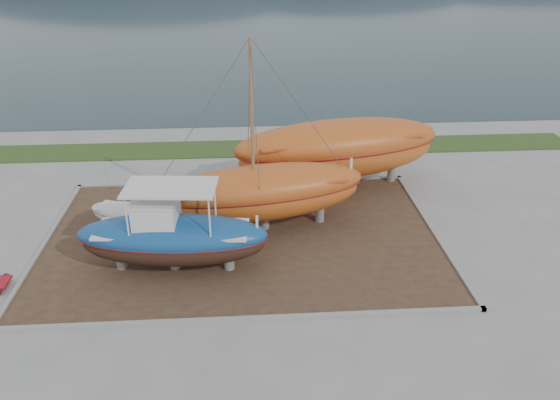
{
  "coord_description": "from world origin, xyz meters",
  "views": [
    {
      "loc": [
        0.27,
        -18.25,
        13.03
      ],
      "look_at": [
        1.76,
        4.0,
        1.91
      ],
      "focal_mm": 35.0,
      "sensor_mm": 36.0,
      "label": 1
    }
  ],
  "objects_px": {
    "orange_sailboat": "(263,140)",
    "orange_bare_hull": "(338,156)",
    "white_dinghy": "(129,217)",
    "blue_caique": "(172,229)"
  },
  "relations": [
    {
      "from": "blue_caique",
      "to": "orange_bare_hull",
      "type": "distance_m",
      "value": 11.09
    },
    {
      "from": "orange_sailboat",
      "to": "orange_bare_hull",
      "type": "xyz_separation_m",
      "value": [
        4.2,
        4.34,
        -2.62
      ]
    },
    {
      "from": "white_dinghy",
      "to": "orange_bare_hull",
      "type": "relative_size",
      "value": 0.34
    },
    {
      "from": "blue_caique",
      "to": "white_dinghy",
      "type": "xyz_separation_m",
      "value": [
        -2.58,
        3.71,
        -1.33
      ]
    },
    {
      "from": "white_dinghy",
      "to": "orange_sailboat",
      "type": "relative_size",
      "value": 0.4
    },
    {
      "from": "blue_caique",
      "to": "orange_bare_hull",
      "type": "height_order",
      "value": "blue_caique"
    },
    {
      "from": "white_dinghy",
      "to": "orange_sailboat",
      "type": "xyz_separation_m",
      "value": [
        6.5,
        -0.5,
        3.92
      ]
    },
    {
      "from": "orange_bare_hull",
      "to": "orange_sailboat",
      "type": "bearing_deg",
      "value": -145.78
    },
    {
      "from": "orange_sailboat",
      "to": "orange_bare_hull",
      "type": "relative_size",
      "value": 0.84
    },
    {
      "from": "orange_sailboat",
      "to": "orange_bare_hull",
      "type": "height_order",
      "value": "orange_sailboat"
    }
  ]
}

